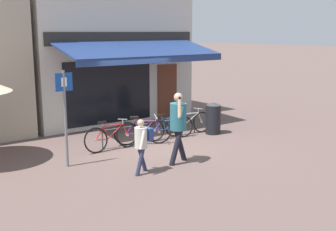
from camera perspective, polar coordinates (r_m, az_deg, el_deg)
The scene contains 11 objects.
ground_plane at distance 12.59m, azimuth -1.69°, elevation -4.05°, with size 160.00×160.00×0.00m, color brown.
shop_front at distance 16.41m, azimuth -8.50°, elevation 7.61°, with size 6.16×5.00×4.61m.
bike_rack_rail at distance 13.04m, azimuth -2.20°, elevation -1.36°, with size 3.55×0.04×0.57m.
bicycle_red at distance 12.12m, azimuth -7.62°, elevation -2.87°, with size 1.74×0.52×0.89m.
bicycle_purple at distance 12.56m, azimuth -3.44°, elevation -2.23°, with size 1.61×0.86×0.90m.
bicycle_blue at distance 13.23m, azimuth 0.18°, elevation -1.65°, with size 1.74×0.52×0.83m.
bicycle_silver at distance 13.85m, azimuth 2.73°, elevation -1.03°, with size 1.78×0.52×0.85m.
pedestrian_adult at distance 10.69m, azimuth 1.40°, elevation -0.67°, with size 0.68×0.64×1.84m.
pedestrian_child at distance 9.98m, azimuth -3.55°, elevation -3.32°, with size 0.52×0.50×1.33m.
litter_bin at distance 13.96m, azimuth 6.13°, elevation -0.33°, with size 0.51×0.51×1.06m.
parking_sign at distance 10.61m, azimuth -13.78°, elevation 0.91°, with size 0.44×0.07×2.42m.
Camera 1 is at (-6.93, -9.96, 3.34)m, focal length 45.00 mm.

